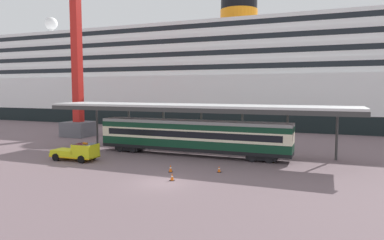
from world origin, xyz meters
The scene contains 9 objects.
ground_plane centered at (0.00, 0.00, 0.00)m, with size 400.00×400.00×0.00m, color #6F5A5F.
cruise_ship centered at (-13.12, 53.82, 10.12)m, with size 172.25×29.73×31.22m.
platform_canopy centered at (-2.08, 12.66, 5.63)m, with size 36.51×6.12×5.92m.
train_carriage centered at (-2.08, 12.19, 2.31)m, with size 22.83×2.81×4.11m.
service_truck centered at (-12.41, 4.90, 0.99)m, with size 5.24×2.32×2.02m.
traffic_cone_near centered at (-0.89, 3.76, 0.36)m, with size 0.36×0.36×0.73m.
traffic_cone_mid centered at (3.34, 5.35, 0.30)m, with size 0.36×0.36×0.62m.
traffic_cone_far centered at (0.51, 1.07, 0.31)m, with size 0.36×0.36×0.64m.
dockside_crane centered at (-24.38, 20.95, 16.17)m, with size 18.47×4.40×53.85m.
Camera 1 is at (12.62, -25.14, 7.68)m, focal length 32.53 mm.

